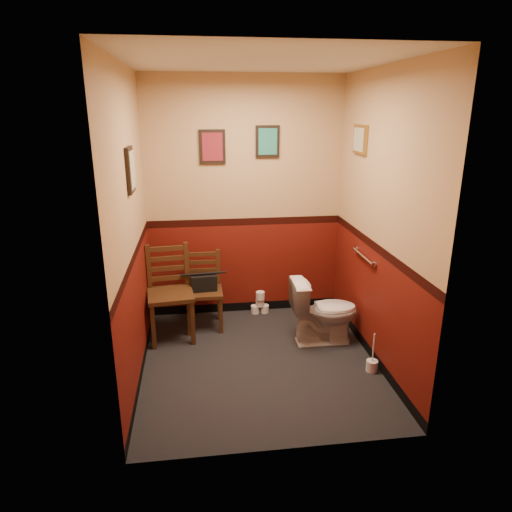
# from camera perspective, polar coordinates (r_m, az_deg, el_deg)

# --- Properties ---
(floor) EXTENTS (2.20, 2.40, 0.00)m
(floor) POSITION_cam_1_polar(r_m,az_deg,el_deg) (4.53, 0.43, -13.10)
(floor) COLOR black
(floor) RESTS_ON ground
(ceiling) EXTENTS (2.20, 2.40, 0.00)m
(ceiling) POSITION_cam_1_polar(r_m,az_deg,el_deg) (3.90, 0.52, 23.26)
(ceiling) COLOR silver
(ceiling) RESTS_ON ground
(wall_back) EXTENTS (2.20, 0.00, 2.70)m
(wall_back) POSITION_cam_1_polar(r_m,az_deg,el_deg) (5.17, -1.39, 6.91)
(wall_back) COLOR #56110A
(wall_back) RESTS_ON ground
(wall_front) EXTENTS (2.20, 0.00, 2.70)m
(wall_front) POSITION_cam_1_polar(r_m,az_deg,el_deg) (2.88, 3.79, -2.16)
(wall_front) COLOR #56110A
(wall_front) RESTS_ON ground
(wall_left) EXTENTS (0.00, 2.40, 2.70)m
(wall_left) POSITION_cam_1_polar(r_m,az_deg,el_deg) (4.01, -15.31, 3.04)
(wall_left) COLOR #56110A
(wall_left) RESTS_ON ground
(wall_right) EXTENTS (0.00, 2.40, 2.70)m
(wall_right) POSITION_cam_1_polar(r_m,az_deg,el_deg) (4.30, 15.19, 4.02)
(wall_right) COLOR #56110A
(wall_right) RESTS_ON ground
(grab_bar) EXTENTS (0.05, 0.56, 0.06)m
(grab_bar) POSITION_cam_1_polar(r_m,az_deg,el_deg) (4.62, 13.28, -0.06)
(grab_bar) COLOR silver
(grab_bar) RESTS_ON wall_right
(framed_print_back_a) EXTENTS (0.28, 0.04, 0.36)m
(framed_print_back_a) POSITION_cam_1_polar(r_m,az_deg,el_deg) (5.05, -5.48, 13.44)
(framed_print_back_a) COLOR black
(framed_print_back_a) RESTS_ON wall_back
(framed_print_back_b) EXTENTS (0.26, 0.04, 0.34)m
(framed_print_back_b) POSITION_cam_1_polar(r_m,az_deg,el_deg) (5.10, 1.46, 14.13)
(framed_print_back_b) COLOR black
(framed_print_back_b) RESTS_ON wall_back
(framed_print_left) EXTENTS (0.04, 0.30, 0.38)m
(framed_print_left) POSITION_cam_1_polar(r_m,az_deg,el_deg) (4.01, -15.43, 10.33)
(framed_print_left) COLOR black
(framed_print_left) RESTS_ON wall_left
(framed_print_right) EXTENTS (0.04, 0.34, 0.28)m
(framed_print_right) POSITION_cam_1_polar(r_m,az_deg,el_deg) (4.74, 12.86, 14.02)
(framed_print_right) COLOR olive
(framed_print_right) RESTS_ON wall_right
(toilet) EXTENTS (0.70, 0.39, 0.68)m
(toilet) POSITION_cam_1_polar(r_m,az_deg,el_deg) (4.80, 8.49, -6.87)
(toilet) COLOR white
(toilet) RESTS_ON floor
(toilet_brush) EXTENTS (0.11, 0.11, 0.39)m
(toilet_brush) POSITION_cam_1_polar(r_m,az_deg,el_deg) (4.50, 14.29, -13.06)
(toilet_brush) COLOR silver
(toilet_brush) RESTS_ON floor
(chair_left) EXTENTS (0.51, 0.51, 0.99)m
(chair_left) POSITION_cam_1_polar(r_m,az_deg,el_deg) (4.88, -10.68, -4.55)
(chair_left) COLOR #3D2412
(chair_left) RESTS_ON floor
(chair_right) EXTENTS (0.40, 0.40, 0.85)m
(chair_right) POSITION_cam_1_polar(r_m,az_deg,el_deg) (5.08, -6.52, -4.28)
(chair_right) COLOR #3D2412
(chair_right) RESTS_ON floor
(handbag) EXTENTS (0.29, 0.16, 0.20)m
(handbag) POSITION_cam_1_polar(r_m,az_deg,el_deg) (5.00, -6.56, -3.31)
(handbag) COLOR black
(handbag) RESTS_ON chair_right
(tp_stack) EXTENTS (0.21, 0.13, 0.28)m
(tp_stack) POSITION_cam_1_polar(r_m,az_deg,el_deg) (5.47, 0.50, -6.01)
(tp_stack) COLOR silver
(tp_stack) RESTS_ON floor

